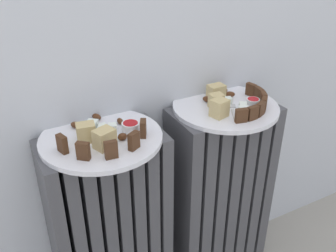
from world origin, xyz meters
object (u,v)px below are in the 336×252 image
object	(u,v)px
radiator_left	(111,239)
fork	(233,111)
radiator_right	(218,200)
jam_bowl_right	(253,102)
plate_right	(225,107)
plate_left	(101,138)
jam_bowl_left	(131,126)

from	to	relation	value
radiator_left	fork	world-z (taller)	fork
radiator_right	jam_bowl_right	size ratio (longest dim) A/B	17.15
radiator_left	fork	xyz separation A→B (m)	(0.36, -0.04, 0.34)
fork	radiator_right	bearing A→B (deg)	82.66
plate_right	fork	size ratio (longest dim) A/B	3.15
plate_left	plate_right	xyz separation A→B (m)	(0.36, 0.00, 0.00)
plate_left	fork	size ratio (longest dim) A/B	3.15
plate_left	jam_bowl_left	distance (m)	0.08
radiator_left	plate_left	bearing A→B (deg)	-63.43
plate_left	jam_bowl_left	bearing A→B (deg)	-8.25
radiator_left	plate_right	bearing A→B (deg)	-0.00
plate_right	jam_bowl_right	bearing A→B (deg)	-35.18
plate_right	jam_bowl_left	xyz separation A→B (m)	(-0.29, -0.01, 0.02)
plate_right	jam_bowl_left	distance (m)	0.29
jam_bowl_right	fork	world-z (taller)	jam_bowl_right
radiator_left	jam_bowl_left	xyz separation A→B (m)	(0.07, -0.01, 0.35)
plate_left	fork	bearing A→B (deg)	-6.74
radiator_right	jam_bowl_left	xyz separation A→B (m)	(-0.29, -0.01, 0.35)
jam_bowl_right	fork	bearing A→B (deg)	179.90
fork	plate_right	bearing A→B (deg)	82.66
radiator_right	fork	xyz separation A→B (m)	(-0.01, -0.04, 0.34)
jam_bowl_left	radiator_right	bearing A→B (deg)	2.08
plate_left	jam_bowl_right	distance (m)	0.43
radiator_right	plate_left	distance (m)	0.49
radiator_left	radiator_right	bearing A→B (deg)	0.00
radiator_right	plate_right	bearing A→B (deg)	-135.00
jam_bowl_left	jam_bowl_right	xyz separation A→B (m)	(0.35, -0.03, 0.00)
radiator_right	radiator_left	bearing A→B (deg)	180.00
plate_right	radiator_right	bearing A→B (deg)	45.00
radiator_right	jam_bowl_left	world-z (taller)	jam_bowl_left
plate_right	jam_bowl_right	distance (m)	0.08
jam_bowl_left	fork	xyz separation A→B (m)	(0.29, -0.03, -0.01)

